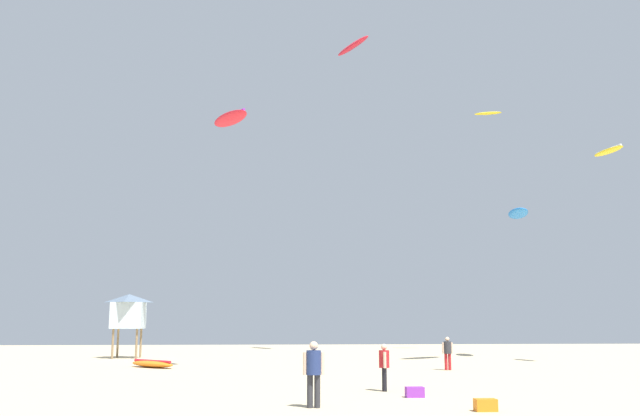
{
  "coord_description": "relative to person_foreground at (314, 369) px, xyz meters",
  "views": [
    {
      "loc": [
        -2.48,
        -13.15,
        2.28
      ],
      "look_at": [
        0.0,
        18.47,
        7.64
      ],
      "focal_mm": 38.18,
      "sensor_mm": 36.0,
      "label": 1
    }
  ],
  "objects": [
    {
      "name": "kite_aloft_1",
      "position": [
        15.77,
        25.6,
        8.61
      ],
      "size": [
        1.91,
        4.19,
        0.64
      ],
      "color": "blue"
    },
    {
      "name": "kite_grounded_near",
      "position": [
        -7.14,
        17.39,
        -0.85
      ],
      "size": [
        2.97,
        2.98,
        0.41
      ],
      "color": "orange",
      "rests_on": "ground"
    },
    {
      "name": "kite_aloft_0",
      "position": [
        18.18,
        17.49,
        10.98
      ],
      "size": [
        1.04,
        2.52,
        0.29
      ],
      "color": "yellow"
    },
    {
      "name": "person_foreground",
      "position": [
        0.0,
        0.0,
        0.0
      ],
      "size": [
        0.59,
        0.4,
        1.78
      ],
      "rotation": [
        0.0,
        0.0,
        4.65
      ],
      "color": "#2D2D33",
      "rests_on": "ground"
    },
    {
      "name": "lifeguard_tower",
      "position": [
        -10.35,
        27.02,
        2.02
      ],
      "size": [
        2.3,
        2.3,
        4.15
      ],
      "color": "#8C704C",
      "rests_on": "ground"
    },
    {
      "name": "cooler_box",
      "position": [
        4.43,
        -1.07,
        -0.88
      ],
      "size": [
        0.56,
        0.36,
        0.32
      ],
      "primitive_type": "cube",
      "color": "orange",
      "rests_on": "ground"
    },
    {
      "name": "gear_bag",
      "position": [
        3.31,
        2.38,
        -0.88
      ],
      "size": [
        0.56,
        0.36,
        0.32
      ],
      "primitive_type": "cube",
      "color": "purple",
      "rests_on": "ground"
    },
    {
      "name": "person_left",
      "position": [
        7.57,
        14.33,
        -0.1
      ],
      "size": [
        0.53,
        0.36,
        1.6
      ],
      "rotation": [
        0.0,
        0.0,
        4.65
      ],
      "color": "#B21E23",
      "rests_on": "ground"
    },
    {
      "name": "kite_aloft_6",
      "position": [
        5.5,
        33.42,
        23.69
      ],
      "size": [
        2.99,
        4.57,
        1.04
      ],
      "color": "red"
    },
    {
      "name": "person_midground",
      "position": [
        2.7,
        4.35,
        -0.12
      ],
      "size": [
        0.36,
        0.52,
        1.57
      ],
      "rotation": [
        0.0,
        0.0,
        6.22
      ],
      "color": "black",
      "rests_on": "ground"
    },
    {
      "name": "kite_aloft_4",
      "position": [
        17.23,
        35.13,
        18.76
      ],
      "size": [
        2.36,
        1.3,
        0.28
      ],
      "color": "yellow"
    },
    {
      "name": "kite_aloft_3",
      "position": [
        -3.33,
        15.5,
        11.79
      ],
      "size": [
        2.46,
        3.17,
        0.62
      ],
      "color": "red"
    }
  ]
}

